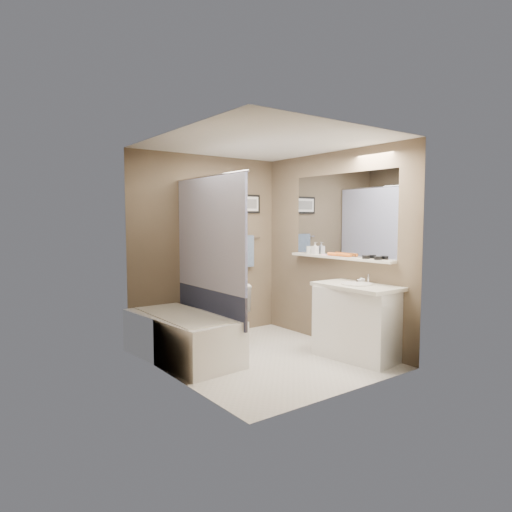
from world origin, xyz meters
TOP-DOWN VIEW (x-y plane):
  - ground at (0.00, 0.00)m, footprint 2.50×2.50m
  - ceiling at (0.00, 0.00)m, footprint 2.20×2.50m
  - wall_back at (0.00, 1.23)m, footprint 2.20×0.04m
  - wall_front at (0.00, -1.23)m, footprint 2.20×0.04m
  - wall_left at (-1.08, 0.00)m, footprint 0.04×2.50m
  - wall_right at (1.08, 0.00)m, footprint 0.04×2.50m
  - tile_surround at (-1.09, 0.50)m, footprint 0.02×1.55m
  - curtain_rod at (-0.40, 0.50)m, footprint 0.02×1.55m
  - curtain_upper at (-0.40, 0.50)m, footprint 0.03×1.45m
  - curtain_lower at (-0.40, 0.50)m, footprint 0.03×1.45m
  - mirror at (1.09, -0.15)m, footprint 0.02×1.60m
  - shelf at (1.04, -0.15)m, footprint 0.12×1.60m
  - towel_bar at (0.55, 1.22)m, footprint 0.60×0.02m
  - towel at (0.55, 1.20)m, footprint 0.34×0.05m
  - art_frame at (0.55, 1.23)m, footprint 0.62×0.02m
  - art_mat at (0.55, 1.22)m, footprint 0.56×0.00m
  - art_image at (0.55, 1.22)m, footprint 0.50×0.00m
  - door at (0.55, -1.24)m, footprint 0.80×0.02m
  - door_handle at (0.22, -1.19)m, footprint 0.10×0.02m
  - bathtub at (-0.75, 0.53)m, footprint 0.82×1.55m
  - tub_rim at (-0.75, 0.53)m, footprint 0.56×1.36m
  - toilet at (-0.05, 0.86)m, footprint 0.49×0.79m
  - vanity at (0.85, -0.62)m, footprint 0.61×0.96m
  - countertop at (0.84, -0.62)m, footprint 0.54×0.96m
  - sink_basin at (0.83, -0.62)m, footprint 0.34×0.34m
  - faucet_spout at (1.03, -0.62)m, footprint 0.02×0.02m
  - faucet_knob at (1.03, -0.52)m, footprint 0.05×0.05m
  - candle_bowl_near at (1.04, -0.74)m, footprint 0.09×0.09m
  - candle_bowl_far at (1.04, -0.57)m, footprint 0.09×0.09m
  - hair_brush_front at (1.04, -0.23)m, footprint 0.05×0.22m
  - hair_brush_back at (1.04, -0.09)m, footprint 0.07×0.22m
  - pink_comb at (1.04, 0.06)m, footprint 0.04×0.16m
  - glass_jar at (1.04, 0.37)m, footprint 0.08×0.08m
  - soap_bottle at (1.04, 0.27)m, footprint 0.07×0.07m

SIDE VIEW (x-z plane):
  - ground at x=0.00m, z-range 0.00..0.00m
  - bathtub at x=-0.75m, z-range 0.00..0.50m
  - toilet at x=-0.05m, z-range 0.00..0.78m
  - vanity at x=0.85m, z-range 0.00..0.80m
  - tub_rim at x=-0.75m, z-range 0.49..0.51m
  - curtain_lower at x=-0.40m, z-range 0.40..0.76m
  - countertop at x=0.84m, z-range 0.80..0.84m
  - sink_basin at x=0.83m, z-range 0.84..0.86m
  - faucet_knob at x=1.03m, z-range 0.84..0.90m
  - faucet_spout at x=1.03m, z-range 0.84..0.94m
  - tile_surround at x=-1.09m, z-range 0.00..2.00m
  - door at x=0.55m, z-range 0.00..2.00m
  - door_handle at x=0.22m, z-range 0.99..1.01m
  - shelf at x=1.04m, z-range 1.09..1.11m
  - pink_comb at x=1.04m, z-range 1.11..1.12m
  - towel at x=0.55m, z-range 0.90..1.34m
  - candle_bowl_near at x=1.04m, z-range 1.11..1.16m
  - candle_bowl_far at x=1.04m, z-range 1.11..1.16m
  - hair_brush_front at x=1.04m, z-range 1.12..1.16m
  - hair_brush_back at x=1.04m, z-range 1.12..1.16m
  - glass_jar at x=1.04m, z-range 1.11..1.22m
  - soap_bottle at x=1.04m, z-range 1.11..1.27m
  - wall_back at x=0.00m, z-range 0.00..2.40m
  - wall_front at x=0.00m, z-range 0.00..2.40m
  - wall_left at x=-1.08m, z-range 0.00..2.40m
  - wall_right at x=1.08m, z-range 0.00..2.40m
  - towel_bar at x=0.55m, z-range 1.29..1.31m
  - curtain_upper at x=-0.40m, z-range 0.76..2.04m
  - mirror at x=1.09m, z-range 1.12..2.12m
  - art_frame at x=0.55m, z-range 1.65..1.91m
  - art_mat at x=0.55m, z-range 1.68..1.88m
  - art_image at x=0.55m, z-range 1.72..1.84m
  - curtain_rod at x=-0.40m, z-range 2.04..2.06m
  - ceiling at x=0.00m, z-range 2.36..2.40m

